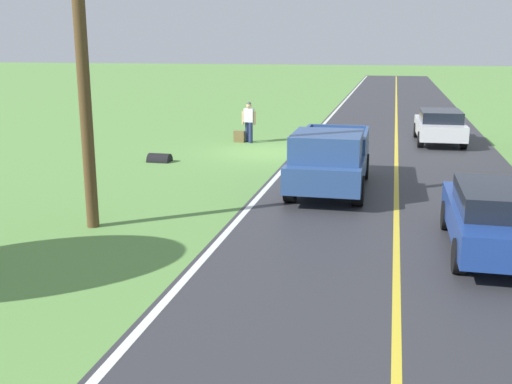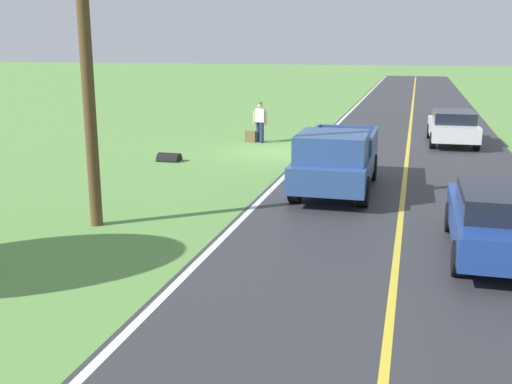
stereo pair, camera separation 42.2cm
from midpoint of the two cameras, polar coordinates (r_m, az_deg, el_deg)
ground_plane at (r=23.71m, az=2.46°, el=3.72°), size 200.00×200.00×0.00m
road_surface at (r=23.19m, az=14.55°, el=3.06°), size 7.85×120.00×0.00m
lane_edge_line at (r=23.48m, az=5.37°, el=3.59°), size 0.16×117.60×0.00m
lane_centre_line at (r=23.19m, az=14.55°, el=3.07°), size 0.14×117.60×0.00m
hitchhiker_walking at (r=26.09m, az=0.88°, el=6.84°), size 0.62×0.52×1.75m
suitcase_carried at (r=26.24m, az=-0.06°, el=5.25°), size 0.47×0.22×0.49m
pickup_truck_passing at (r=17.39m, az=8.24°, el=3.11°), size 2.13×5.41×1.82m
sedan_mid_oncoming at (r=13.07m, az=22.93°, el=-2.39°), size 1.94×4.40×1.41m
sedan_near_oncoming at (r=27.04m, az=18.49°, el=5.89°), size 2.02×4.45×1.41m
utility_pole_roadside at (r=14.10m, az=-14.96°, el=13.60°), size 0.28×0.28×8.43m
drainage_culvert at (r=22.20m, az=-7.63°, el=2.92°), size 0.80×0.60×0.60m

